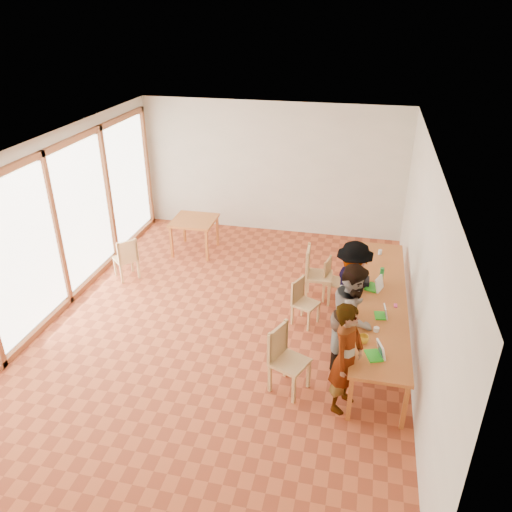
{
  "coord_description": "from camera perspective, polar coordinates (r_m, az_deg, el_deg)",
  "views": [
    {
      "loc": [
        2.05,
        -6.78,
        4.89
      ],
      "look_at": [
        0.43,
        0.44,
        1.1
      ],
      "focal_mm": 35.0,
      "sensor_mm": 36.0,
      "label": 1
    }
  ],
  "objects": [
    {
      "name": "ground",
      "position": [
        8.61,
        -3.45,
        -7.57
      ],
      "size": [
        8.0,
        8.0,
        0.0
      ],
      "primitive_type": "plane",
      "color": "#B04F2A",
      "rests_on": "ground"
    },
    {
      "name": "wall_back",
      "position": [
        11.49,
        1.83,
        9.92
      ],
      "size": [
        6.0,
        0.1,
        3.0
      ],
      "primitive_type": "cube",
      "color": "beige",
      "rests_on": "ground"
    },
    {
      "name": "wall_front",
      "position": [
        4.84,
        -17.68,
        -19.0
      ],
      "size": [
        6.0,
        0.1,
        3.0
      ],
      "primitive_type": "cube",
      "color": "beige",
      "rests_on": "ground"
    },
    {
      "name": "wall_right",
      "position": [
        7.64,
        18.42,
        -0.73
      ],
      "size": [
        0.1,
        8.0,
        3.0
      ],
      "primitive_type": "cube",
      "color": "beige",
      "rests_on": "ground"
    },
    {
      "name": "window_wall",
      "position": [
        9.09,
        -22.02,
        3.14
      ],
      "size": [
        0.1,
        8.0,
        3.0
      ],
      "primitive_type": "cube",
      "color": "white",
      "rests_on": "ground"
    },
    {
      "name": "ceiling",
      "position": [
        7.33,
        -4.12,
        12.26
      ],
      "size": [
        6.0,
        8.0,
        0.04
      ],
      "primitive_type": "cube",
      "color": "white",
      "rests_on": "wall_back"
    },
    {
      "name": "communal_table",
      "position": [
        8.11,
        14.03,
        -4.87
      ],
      "size": [
        0.8,
        4.0,
        0.75
      ],
      "color": "#B75B28",
      "rests_on": "ground"
    },
    {
      "name": "side_table",
      "position": [
        10.75,
        -7.08,
        3.78
      ],
      "size": [
        0.9,
        0.9,
        0.75
      ],
      "rotation": [
        0.0,
        0.0,
        0.02
      ],
      "color": "#B75B28",
      "rests_on": "ground"
    },
    {
      "name": "chair_near",
      "position": [
        6.98,
        3.18,
        -10.89
      ],
      "size": [
        0.6,
        0.6,
        0.52
      ],
      "rotation": [
        0.0,
        0.0,
        -0.41
      ],
      "color": "#DEB06F",
      "rests_on": "ground"
    },
    {
      "name": "chair_mid",
      "position": [
        8.39,
        5.24,
        -4.67
      ],
      "size": [
        0.49,
        0.49,
        0.43
      ],
      "rotation": [
        0.0,
        0.0,
        -0.42
      ],
      "color": "#DEB06F",
      "rests_on": "ground"
    },
    {
      "name": "chair_far",
      "position": [
        8.99,
        6.56,
        -1.43
      ],
      "size": [
        0.49,
        0.49,
        0.54
      ],
      "rotation": [
        0.0,
        0.0,
        0.04
      ],
      "color": "#DEB06F",
      "rests_on": "ground"
    },
    {
      "name": "chair_empty",
      "position": [
        9.08,
        8.6,
        -2.21
      ],
      "size": [
        0.44,
        0.44,
        0.43
      ],
      "rotation": [
        0.0,
        0.0,
        -0.22
      ],
      "color": "#DEB06F",
      "rests_on": "ground"
    },
    {
      "name": "chair_spare",
      "position": [
        9.93,
        -14.57,
        0.11
      ],
      "size": [
        0.57,
        0.57,
        0.46
      ],
      "rotation": [
        0.0,
        0.0,
        2.39
      ],
      "color": "#DEB06F",
      "rests_on": "ground"
    },
    {
      "name": "person_near",
      "position": [
        6.65,
        10.3,
        -11.39
      ],
      "size": [
        0.56,
        0.68,
        1.59
      ],
      "primitive_type": "imported",
      "rotation": [
        0.0,
        0.0,
        1.21
      ],
      "color": "gray",
      "rests_on": "ground"
    },
    {
      "name": "person_mid",
      "position": [
        7.39,
        10.98,
        -6.74
      ],
      "size": [
        0.77,
        0.91,
        1.67
      ],
      "primitive_type": "imported",
      "rotation": [
        0.0,
        0.0,
        1.39
      ],
      "color": "gray",
      "rests_on": "ground"
    },
    {
      "name": "person_far",
      "position": [
        8.19,
        10.91,
        -3.51
      ],
      "size": [
        0.88,
        1.15,
        1.58
      ],
      "primitive_type": "imported",
      "rotation": [
        0.0,
        0.0,
        1.9
      ],
      "color": "gray",
      "rests_on": "ground"
    },
    {
      "name": "laptop_near",
      "position": [
        6.8,
        13.69,
        -10.69
      ],
      "size": [
        0.28,
        0.3,
        0.21
      ],
      "rotation": [
        0.0,
        0.0,
        0.34
      ],
      "color": "green",
      "rests_on": "communal_table"
    },
    {
      "name": "laptop_mid",
      "position": [
        7.6,
        14.29,
        -6.4
      ],
      "size": [
        0.2,
        0.23,
        0.18
      ],
      "rotation": [
        0.0,
        0.0,
        0.12
      ],
      "color": "green",
      "rests_on": "communal_table"
    },
    {
      "name": "laptop_far",
      "position": [
        8.26,
        13.56,
        -3.31
      ],
      "size": [
        0.32,
        0.33,
        0.23
      ],
      "rotation": [
        0.0,
        0.0,
        -0.37
      ],
      "color": "green",
      "rests_on": "communal_table"
    },
    {
      "name": "yellow_mug",
      "position": [
        7.0,
        12.2,
        -9.28
      ],
      "size": [
        0.17,
        0.17,
        0.11
      ],
      "primitive_type": "imported",
      "rotation": [
        0.0,
        0.0,
        -0.24
      ],
      "color": "gold",
      "rests_on": "communal_table"
    },
    {
      "name": "green_bottle",
      "position": [
        8.41,
        14.16,
        -2.18
      ],
      "size": [
        0.07,
        0.07,
        0.28
      ],
      "primitive_type": "cylinder",
      "color": "#238232",
      "rests_on": "communal_table"
    },
    {
      "name": "clear_glass",
      "position": [
        9.4,
        14.0,
        0.43
      ],
      "size": [
        0.07,
        0.07,
        0.09
      ],
      "primitive_type": "cylinder",
      "color": "silver",
      "rests_on": "communal_table"
    },
    {
      "name": "condiment_cup",
      "position": [
        7.28,
        13.59,
        -8.15
      ],
      "size": [
        0.08,
        0.08,
        0.06
      ],
      "primitive_type": "cylinder",
      "color": "white",
      "rests_on": "communal_table"
    },
    {
      "name": "pink_phone",
      "position": [
        7.92,
        15.66,
        -5.47
      ],
      "size": [
        0.05,
        0.1,
        0.01
      ],
      "primitive_type": "cube",
      "color": "#E6418B",
      "rests_on": "communal_table"
    },
    {
      "name": "black_pouch",
      "position": [
        8.36,
        12.27,
        -2.89
      ],
      "size": [
        0.16,
        0.26,
        0.09
      ],
      "primitive_type": "cube",
      "color": "black",
      "rests_on": "communal_table"
    }
  ]
}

